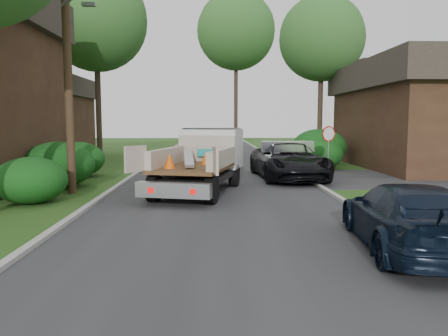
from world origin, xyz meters
The scene contains 19 objects.
ground centered at (0.00, 0.00, 0.00)m, with size 120.00×120.00×0.00m, color #1E4814.
road centered at (0.00, 10.00, 0.00)m, with size 8.00×90.00×0.02m, color #28282B.
curb_left centered at (-4.10, 10.00, 0.06)m, with size 0.20×90.00×0.12m, color #9E9E99.
curb_right centered at (4.10, 10.00, 0.06)m, with size 0.20×90.00×0.12m, color #9E9E99.
stop_sign centered at (5.20, 9.00, 1.78)m, with size 0.71×0.32×2.48m.
utility_pole centered at (-5.48, 4.98, 5.17)m, with size 2.42×1.25×10.00m.
house_left_far centered at (-13.50, 22.00, 3.05)m, with size 7.56×7.56×6.00m.
house_right centered at (13.00, 14.00, 3.16)m, with size 9.72×12.96×6.20m.
hedge_left_a centered at (-6.20, 3.00, 0.77)m, with size 2.34×2.34×1.53m, color #104514.
hedge_left_b centered at (-6.50, 6.50, 0.94)m, with size 2.86×2.86×1.87m, color #104514.
hedge_left_c centered at (-6.80, 10.00, 0.85)m, with size 2.60×2.60×1.70m, color #104514.
hedge_right_a centered at (5.80, 13.00, 0.85)m, with size 2.60×2.60×1.70m, color #104514.
hedge_right_b centered at (6.50, 16.00, 1.10)m, with size 3.38×3.38×2.21m, color #104514.
tree_left_far centered at (-7.50, 17.00, 8.98)m, with size 6.40×6.40×12.20m.
tree_right_far centered at (7.50, 20.00, 8.48)m, with size 6.00×6.00×11.50m.
tree_center_far centered at (2.00, 30.00, 10.98)m, with size 7.20×7.20×14.60m.
flatbed_truck centered at (-0.52, 5.87, 1.31)m, with size 4.06×6.79×2.41m.
black_pickup centered at (3.31, 8.87, 0.85)m, with size 2.83×6.14×1.71m, color black.
navy_suv centered at (3.80, -2.50, 0.71)m, with size 1.99×4.89×1.42m, color black.
Camera 1 is at (-0.27, -11.30, 2.68)m, focal length 35.00 mm.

